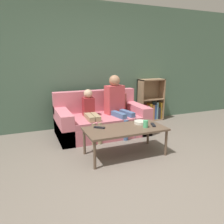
{
  "coord_description": "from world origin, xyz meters",
  "views": [
    {
      "loc": [
        -1.26,
        -2.08,
        1.46
      ],
      "look_at": [
        0.12,
        1.27,
        0.57
      ],
      "focal_mm": 35.0,
      "sensor_mm": 36.0,
      "label": 1
    }
  ],
  "objects": [
    {
      "name": "person_child",
      "position": [
        -0.14,
        1.69,
        0.5
      ],
      "size": [
        0.22,
        0.66,
        0.9
      ],
      "rotation": [
        0.0,
        0.0,
        -0.03
      ],
      "color": "#9E8966",
      "rests_on": "ground_plane"
    },
    {
      "name": "ground_plane",
      "position": [
        0.0,
        0.0,
        0.0
      ],
      "size": [
        22.0,
        22.0,
        0.0
      ],
      "primitive_type": "plane",
      "color": "#70665B"
    },
    {
      "name": "tv_remote_0",
      "position": [
        -0.25,
        0.9,
        0.45
      ],
      "size": [
        0.16,
        0.15,
        0.02
      ],
      "rotation": [
        0.0,
        0.0,
        0.87
      ],
      "color": "black",
      "rests_on": "coffee_table"
    },
    {
      "name": "coffee_table",
      "position": [
        0.12,
        0.76,
        0.4
      ],
      "size": [
        1.22,
        0.6,
        0.43
      ],
      "color": "brown",
      "rests_on": "ground_plane"
    },
    {
      "name": "tv_remote_1",
      "position": [
        0.58,
        0.7,
        0.45
      ],
      "size": [
        0.1,
        0.18,
        0.02
      ],
      "rotation": [
        0.0,
        0.0,
        -0.36
      ],
      "color": "black",
      "rests_on": "coffee_table"
    },
    {
      "name": "wall_back",
      "position": [
        0.0,
        2.49,
        1.3
      ],
      "size": [
        12.0,
        0.06,
        2.6
      ],
      "color": "#4C6B56",
      "rests_on": "ground_plane"
    },
    {
      "name": "couch",
      "position": [
        0.12,
        1.84,
        0.27
      ],
      "size": [
        1.72,
        0.97,
        0.82
      ],
      "color": "#D1707F",
      "rests_on": "ground_plane"
    },
    {
      "name": "snack_bowl",
      "position": [
        0.44,
        0.87,
        0.46
      ],
      "size": [
        0.2,
        0.2,
        0.05
      ],
      "color": "beige",
      "rests_on": "coffee_table"
    },
    {
      "name": "cup_near",
      "position": [
        0.42,
        0.67,
        0.49
      ],
      "size": [
        0.07,
        0.07,
        0.11
      ],
      "color": "#4CB77A",
      "rests_on": "coffee_table"
    },
    {
      "name": "bookshelf",
      "position": [
        1.55,
        2.33,
        0.36
      ],
      "size": [
        0.61,
        0.28,
        0.99
      ],
      "color": "#8E7051",
      "rests_on": "ground_plane"
    },
    {
      "name": "person_adult",
      "position": [
        0.41,
        1.75,
        0.65
      ],
      "size": [
        0.45,
        0.71,
        1.15
      ],
      "rotation": [
        0.0,
        0.0,
        0.2
      ],
      "color": "#476693",
      "rests_on": "ground_plane"
    }
  ]
}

